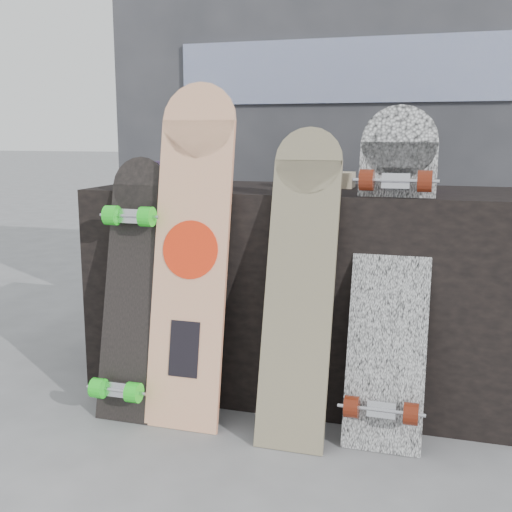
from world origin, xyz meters
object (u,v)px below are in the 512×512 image
(longboard_geisha, at_px, (192,245))
(skateboard_dark, at_px, (130,285))
(vendor_table, at_px, (303,290))
(longboard_cascadia, at_px, (391,269))
(longboard_celtic, at_px, (300,276))

(longboard_geisha, relative_size, skateboard_dark, 1.28)
(vendor_table, bearing_deg, skateboard_dark, -143.51)
(longboard_cascadia, distance_m, skateboard_dark, 0.91)
(longboard_geisha, bearing_deg, vendor_table, 49.20)
(longboard_celtic, xyz_separation_m, skateboard_dark, (-0.62, -0.01, -0.07))
(skateboard_dark, bearing_deg, longboard_geisha, 8.45)
(longboard_cascadia, height_order, skateboard_dark, longboard_cascadia)
(longboard_geisha, bearing_deg, longboard_cascadia, 4.40)
(vendor_table, height_order, longboard_cascadia, longboard_cascadia)
(longboard_celtic, height_order, skateboard_dark, longboard_celtic)
(longboard_geisha, bearing_deg, longboard_celtic, -3.32)
(vendor_table, height_order, longboard_geisha, longboard_geisha)
(longboard_cascadia, xyz_separation_m, skateboard_dark, (-0.90, -0.09, -0.10))
(vendor_table, xyz_separation_m, skateboard_dark, (-0.54, -0.40, 0.07))
(vendor_table, relative_size, longboard_cascadia, 1.45)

